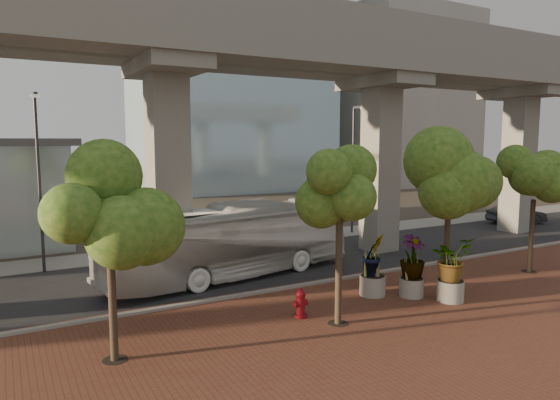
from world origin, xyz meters
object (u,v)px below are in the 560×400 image
parked_car (516,215)px  planter_front (451,262)px  transit_bus (230,242)px  fire_hydrant (300,303)px

parked_car → planter_front: 21.27m
transit_bus → fire_hydrant: bearing=171.8°
parked_car → fire_hydrant: size_ratio=4.03×
transit_bus → parked_car: size_ratio=2.82×
planter_front → fire_hydrant: bearing=167.7°
fire_hydrant → transit_bus: bearing=90.3°
transit_bus → parked_car: (24.50, 3.07, -0.96)m
fire_hydrant → planter_front: bearing=-12.3°
transit_bus → fire_hydrant: (0.03, -6.06, -1.09)m
parked_car → planter_front: planter_front is taller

